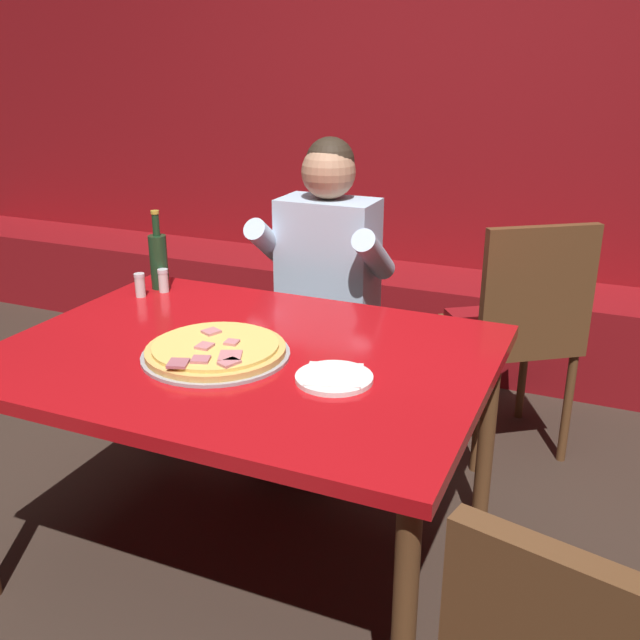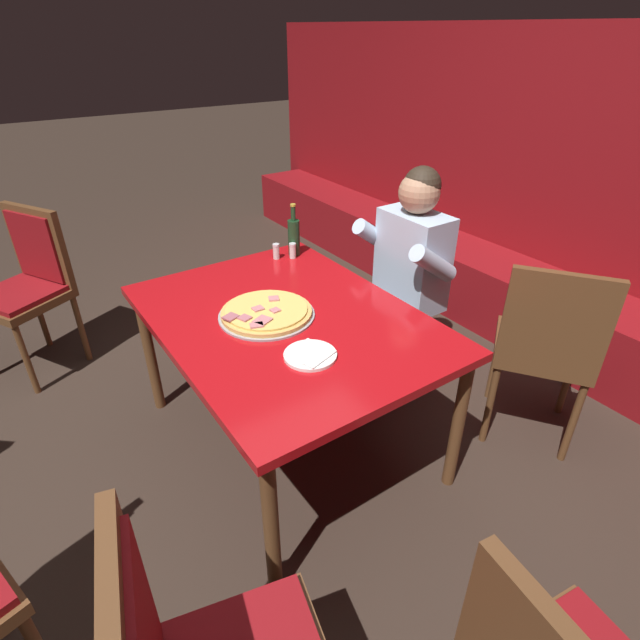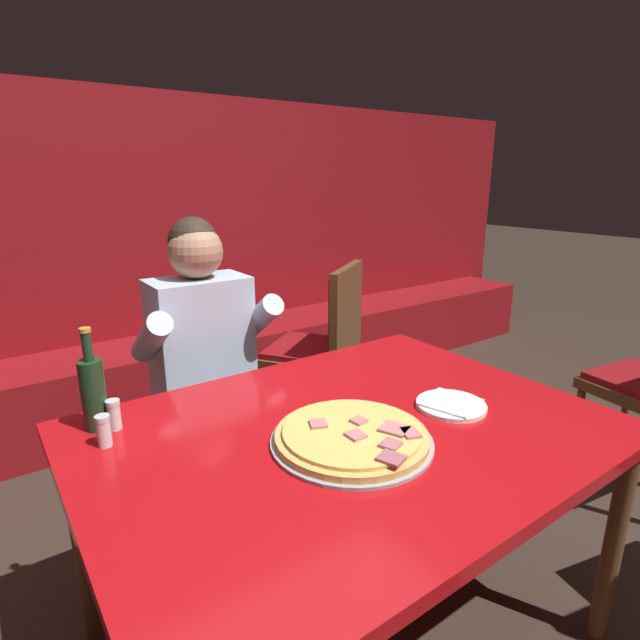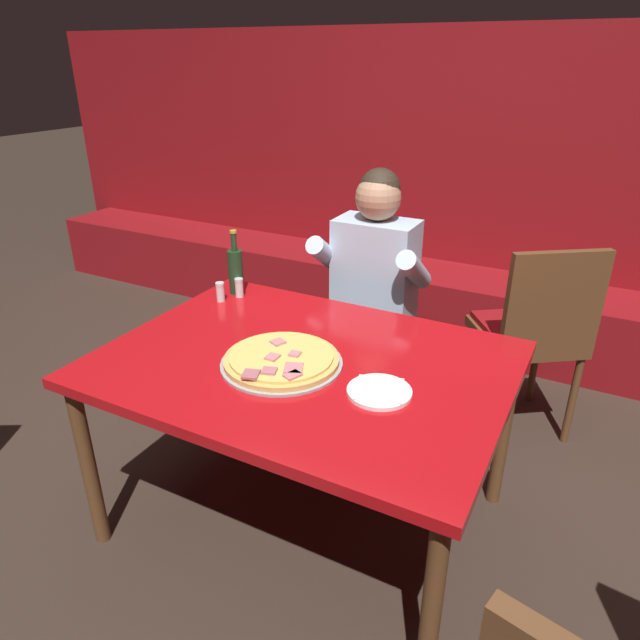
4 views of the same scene
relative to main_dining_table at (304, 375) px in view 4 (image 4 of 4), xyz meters
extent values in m
plane|color=#33261E|center=(0.00, 0.00, -0.68)|extent=(24.00, 24.00, 0.00)
cube|color=maroon|center=(0.00, 2.18, 0.27)|extent=(6.80, 0.16, 1.90)
cube|color=maroon|center=(0.00, 1.86, -0.45)|extent=(6.46, 0.48, 0.46)
cylinder|color=brown|center=(-0.65, -0.47, -0.33)|extent=(0.06, 0.06, 0.71)
cylinder|color=brown|center=(0.65, -0.47, -0.33)|extent=(0.06, 0.06, 0.71)
cylinder|color=brown|center=(-0.65, 0.47, -0.33)|extent=(0.06, 0.06, 0.71)
cylinder|color=brown|center=(0.65, 0.47, -0.33)|extent=(0.06, 0.06, 0.71)
cube|color=#B20F14|center=(0.00, 0.00, 0.05)|extent=(1.43, 1.06, 0.04)
cylinder|color=#9E9EA3|center=(-0.05, -0.07, 0.07)|extent=(0.43, 0.43, 0.01)
cylinder|color=#DBA856|center=(-0.05, -0.07, 0.09)|extent=(0.41, 0.41, 0.02)
cylinder|color=#E5BC5B|center=(-0.05, -0.07, 0.10)|extent=(0.36, 0.36, 0.01)
cube|color=#C6757A|center=(-0.07, -0.10, 0.11)|extent=(0.04, 0.05, 0.01)
cube|color=#C6757A|center=(0.06, -0.18, 0.11)|extent=(0.06, 0.07, 0.01)
cube|color=#A85B66|center=(-0.07, -0.24, 0.11)|extent=(0.07, 0.07, 0.01)
cube|color=#C6757A|center=(-0.01, -0.05, 0.11)|extent=(0.04, 0.04, 0.01)
cube|color=#C6757A|center=(-0.11, 0.00, 0.11)|extent=(0.06, 0.06, 0.01)
cube|color=#C6757A|center=(0.04, -0.14, 0.11)|extent=(0.08, 0.09, 0.01)
cube|color=#B76670|center=(-0.02, -0.19, 0.11)|extent=(0.06, 0.06, 0.01)
cylinder|color=white|center=(0.33, -0.09, 0.07)|extent=(0.21, 0.21, 0.01)
cube|color=white|center=(0.33, -0.09, 0.08)|extent=(0.19, 0.19, 0.01)
cylinder|color=#19381E|center=(-0.58, 0.40, 0.17)|extent=(0.07, 0.07, 0.20)
cylinder|color=#19381E|center=(-0.58, 0.40, 0.31)|extent=(0.03, 0.03, 0.08)
cylinder|color=#B29933|center=(-0.58, 0.40, 0.35)|extent=(0.03, 0.03, 0.01)
cylinder|color=silver|center=(-0.58, 0.29, 0.10)|extent=(0.04, 0.04, 0.07)
cylinder|color=#B23323|center=(-0.58, 0.29, 0.09)|extent=(0.03, 0.03, 0.04)
cylinder|color=silver|center=(-0.58, 0.29, 0.15)|extent=(0.04, 0.04, 0.01)
cylinder|color=silver|center=(-0.54, 0.37, 0.10)|extent=(0.04, 0.04, 0.07)
cylinder|color=#28231E|center=(-0.54, 0.37, 0.09)|extent=(0.03, 0.03, 0.04)
cylinder|color=silver|center=(-0.54, 0.37, 0.15)|extent=(0.04, 0.04, 0.01)
ellipsoid|color=black|center=(-0.18, 0.54, -0.63)|extent=(0.11, 0.24, 0.09)
ellipsoid|color=black|center=(0.02, 0.54, -0.63)|extent=(0.11, 0.24, 0.09)
cylinder|color=#282833|center=(-0.18, 0.54, -0.45)|extent=(0.11, 0.11, 0.43)
cylinder|color=#282833|center=(0.02, 0.54, -0.45)|extent=(0.11, 0.11, 0.43)
cube|color=#282833|center=(-0.08, 0.64, -0.17)|extent=(0.34, 0.40, 0.12)
cube|color=silver|center=(-0.08, 0.84, 0.10)|extent=(0.38, 0.22, 0.52)
cylinder|color=silver|center=(-0.30, 0.76, 0.18)|extent=(0.09, 0.30, 0.25)
cylinder|color=silver|center=(0.14, 0.76, 0.18)|extent=(0.09, 0.30, 0.25)
sphere|color=tan|center=(-0.08, 0.84, 0.47)|extent=(0.21, 0.21, 0.21)
sphere|color=#2D2319|center=(-0.08, 0.86, 0.50)|extent=(0.19, 0.19, 0.19)
cylinder|color=brown|center=(0.65, 1.36, -0.44)|extent=(0.04, 0.04, 0.47)
cylinder|color=brown|center=(0.34, 1.14, -0.44)|extent=(0.04, 0.04, 0.47)
cylinder|color=brown|center=(0.87, 1.04, -0.44)|extent=(0.04, 0.04, 0.47)
cylinder|color=brown|center=(0.56, 0.83, -0.44)|extent=(0.04, 0.04, 0.47)
cube|color=brown|center=(0.61, 1.09, -0.18)|extent=(0.61, 0.61, 0.05)
cube|color=maroon|center=(0.61, 1.09, -0.14)|extent=(0.56, 0.56, 0.03)
cube|color=brown|center=(0.72, 0.93, 0.08)|extent=(0.38, 0.29, 0.47)
cube|color=maroon|center=(0.71, 0.95, 0.08)|extent=(0.31, 0.23, 0.39)
camera|label=1|loc=(0.98, -1.69, 0.89)|focal=40.00mm
camera|label=2|loc=(1.67, -0.96, 1.18)|focal=28.00mm
camera|label=3|loc=(-0.80, -0.98, 0.75)|focal=28.00mm
camera|label=4|loc=(0.88, -1.55, 1.06)|focal=32.00mm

